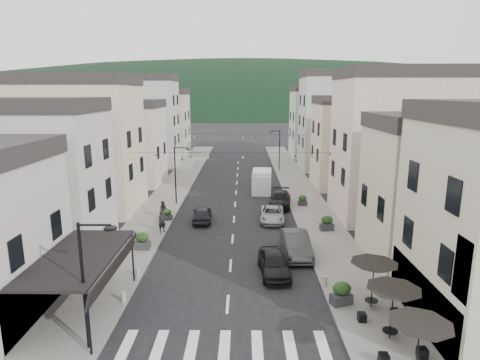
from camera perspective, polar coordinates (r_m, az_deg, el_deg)
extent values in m
cube|color=slate|center=(48.06, -9.53, -1.39)|extent=(4.00, 76.00, 0.12)
cube|color=slate|center=(47.79, 8.48, -1.43)|extent=(4.00, 76.00, 0.12)
ellipsoid|color=black|center=(314.17, 0.34, 10.30)|extent=(640.00, 360.00, 70.00)
cube|color=black|center=(22.26, -21.92, -10.04)|extent=(3.60, 7.50, 0.15)
cube|color=black|center=(21.85, -17.36, -11.55)|extent=(0.34, 7.50, 0.99)
cylinder|color=black|center=(19.45, -20.70, -18.58)|extent=(0.10, 0.10, 3.20)
cylinder|color=black|center=(25.37, -15.01, -10.67)|extent=(0.10, 0.10, 3.20)
cube|color=#BCB6AD|center=(32.52, -27.68, -0.32)|extent=(10.00, 7.00, 10.00)
cube|color=#262323|center=(31.91, -28.68, 9.36)|extent=(10.20, 7.14, 1.00)
cube|color=#BEA98E|center=(41.30, -21.39, 4.08)|extent=(10.00, 8.00, 12.00)
cube|color=#262323|center=(40.96, -22.12, 13.10)|extent=(10.20, 8.16, 1.00)
cube|color=#C6AFA1|center=(52.68, -16.51, 4.66)|extent=(10.00, 8.00, 9.50)
cube|color=#262323|center=(52.29, -16.86, 10.37)|extent=(10.20, 8.16, 1.00)
cube|color=#AAAAA5|center=(64.02, -13.51, 7.69)|extent=(10.00, 7.00, 13.00)
cube|color=#262323|center=(63.87, -13.83, 13.95)|extent=(10.20, 7.14, 1.00)
cube|color=#B4A98F|center=(75.77, -11.30, 7.70)|extent=(10.00, 9.00, 11.00)
cube|color=#262323|center=(75.54, -11.50, 12.24)|extent=(10.20, 9.18, 1.00)
cube|color=#B4A98F|center=(30.12, 27.45, -2.19)|extent=(10.00, 7.00, 9.00)
cube|color=#262323|center=(29.39, 28.42, 7.29)|extent=(10.20, 7.14, 1.00)
cube|color=#C6AFA1|center=(38.80, 21.14, 3.99)|extent=(10.00, 8.00, 12.50)
cube|color=#262323|center=(38.50, 21.94, 13.96)|extent=(10.20, 8.16, 1.00)
cube|color=#BEA98E|center=(50.27, 16.30, 4.62)|extent=(10.00, 7.00, 10.00)
cube|color=#262323|center=(49.88, 16.68, 10.89)|extent=(10.20, 7.14, 1.00)
cube|color=#AAAAA5|center=(61.67, 13.40, 7.76)|extent=(10.00, 8.00, 13.50)
cube|color=#262323|center=(61.56, 13.75, 14.50)|extent=(10.20, 8.16, 1.00)
cube|color=#BCB6AD|center=(73.46, 11.30, 7.76)|extent=(10.00, 9.00, 11.50)
cube|color=#262323|center=(73.25, 11.51, 12.64)|extent=(10.20, 9.18, 1.00)
cylinder|color=black|center=(18.53, 23.89, -21.74)|extent=(0.06, 0.06, 2.30)
cone|color=black|center=(17.96, 24.21, -18.81)|extent=(2.50, 2.50, 0.55)
cylinder|color=black|center=(20.72, 20.74, -17.60)|extent=(0.06, 0.06, 2.30)
cone|color=black|center=(20.21, 20.98, -14.88)|extent=(2.50, 2.50, 0.55)
cylinder|color=black|center=(21.12, 20.57, -19.44)|extent=(0.70, 0.70, 0.04)
cylinder|color=black|center=(23.05, 18.31, -14.23)|extent=(0.06, 0.06, 2.30)
cone|color=black|center=(22.59, 18.50, -11.73)|extent=(2.50, 2.50, 0.55)
cylinder|color=black|center=(23.40, 18.18, -15.94)|extent=(0.70, 0.70, 0.04)
cylinder|color=black|center=(19.31, -21.34, -14.16)|extent=(0.14, 0.14, 6.00)
cylinder|color=black|center=(17.99, -19.98, -6.03)|extent=(1.40, 0.10, 0.10)
cylinder|color=black|center=(17.82, -17.97, -6.57)|extent=(0.56, 0.56, 0.08)
cylinder|color=black|center=(41.41, -9.18, 0.58)|extent=(0.14, 0.14, 6.00)
cylinder|color=black|center=(40.81, -8.35, 4.57)|extent=(1.40, 0.10, 0.10)
cylinder|color=black|center=(40.74, -7.43, 4.37)|extent=(0.56, 0.56, 0.08)
cylinder|color=black|center=(58.80, 5.62, 4.15)|extent=(0.14, 0.14, 6.00)
cylinder|color=black|center=(58.40, 5.00, 6.97)|extent=(1.40, 0.10, 0.10)
cylinder|color=black|center=(58.36, 4.35, 6.83)|extent=(0.56, 0.56, 0.08)
cylinder|color=gray|center=(23.68, -16.24, -15.64)|extent=(0.26, 0.26, 0.60)
cylinder|color=gray|center=(26.26, -14.35, -12.63)|extent=(0.26, 0.26, 0.60)
cylinder|color=gray|center=(25.01, 11.98, -13.83)|extent=(0.26, 0.26, 0.60)
cylinder|color=black|center=(36.37, -0.85, 3.91)|extent=(19.00, 0.02, 0.02)
cone|color=beige|center=(37.62, -14.26, 3.53)|extent=(0.28, 0.28, 0.24)
cone|color=navy|center=(37.26, -11.89, 3.42)|extent=(0.28, 0.28, 0.24)
cone|color=beige|center=(36.97, -9.49, 3.33)|extent=(0.28, 0.28, 0.24)
cone|color=navy|center=(36.74, -7.05, 3.25)|extent=(0.28, 0.28, 0.24)
cone|color=beige|center=(36.57, -4.58, 3.19)|extent=(0.28, 0.28, 0.24)
cone|color=navy|center=(36.47, -2.10, 3.15)|extent=(0.28, 0.28, 0.24)
cone|color=beige|center=(36.43, 0.40, 3.15)|extent=(0.28, 0.28, 0.24)
cone|color=navy|center=(36.46, 2.89, 3.18)|extent=(0.28, 0.28, 0.24)
cone|color=beige|center=(36.56, 5.37, 3.24)|extent=(0.28, 0.28, 0.24)
cone|color=navy|center=(36.71, 7.84, 3.32)|extent=(0.28, 0.28, 0.24)
cone|color=beige|center=(36.94, 10.29, 3.41)|extent=(0.28, 0.28, 0.24)
cone|color=navy|center=(37.23, 12.70, 3.52)|extent=(0.28, 0.28, 0.24)
cylinder|color=black|center=(52.24, -0.45, 6.49)|extent=(19.00, 0.02, 0.02)
cone|color=beige|center=(53.12, -9.94, 6.21)|extent=(0.28, 0.28, 0.24)
cone|color=navy|center=(52.87, -8.23, 6.14)|extent=(0.28, 0.28, 0.24)
cone|color=beige|center=(52.66, -6.52, 6.07)|extent=(0.28, 0.28, 0.24)
cone|color=navy|center=(52.50, -4.79, 6.02)|extent=(0.28, 0.28, 0.24)
cone|color=beige|center=(52.39, -3.06, 5.98)|extent=(0.28, 0.28, 0.24)
cone|color=navy|center=(52.32, -1.32, 5.96)|extent=(0.28, 0.28, 0.24)
cone|color=beige|center=(52.29, 0.43, 5.96)|extent=(0.28, 0.28, 0.24)
cone|color=navy|center=(52.31, 2.17, 5.98)|extent=(0.28, 0.28, 0.24)
cone|color=beige|center=(52.37, 3.91, 6.02)|extent=(0.28, 0.28, 0.24)
cone|color=navy|center=(52.49, 5.65, 6.07)|extent=(0.28, 0.28, 0.24)
cone|color=beige|center=(52.64, 7.38, 6.14)|extent=(0.28, 0.28, 0.24)
cone|color=navy|center=(52.85, 9.09, 6.20)|extent=(0.28, 0.28, 0.24)
imported|color=black|center=(26.04, 4.85, -11.70)|extent=(2.10, 4.52, 1.50)
imported|color=#333336|center=(29.07, 7.97, -8.99)|extent=(1.93, 5.03, 1.64)
imported|color=#9CA0A5|center=(36.24, 4.60, -4.86)|extent=(2.38, 4.72, 1.28)
imported|color=black|center=(40.89, 5.74, -2.74)|extent=(2.68, 5.27, 1.47)
imported|color=black|center=(36.16, -5.42, -4.82)|extent=(1.89, 4.19, 1.40)
cube|color=silver|center=(47.02, 3.14, -0.20)|extent=(2.53, 5.56, 2.26)
cube|color=silver|center=(46.11, 3.13, 1.05)|extent=(2.35, 3.75, 0.56)
cylinder|color=black|center=(45.24, 1.91, -1.65)|extent=(0.34, 0.81, 0.79)
cylinder|color=black|center=(45.20, 4.20, -1.69)|extent=(0.34, 0.81, 0.79)
cylinder|color=black|center=(49.19, 2.15, -0.51)|extent=(0.34, 0.81, 0.79)
cylinder|color=black|center=(49.15, 4.25, -0.54)|extent=(0.34, 0.81, 0.79)
imported|color=black|center=(33.52, -11.03, -5.82)|extent=(0.78, 0.72, 1.79)
imported|color=black|center=(37.07, -10.84, -4.18)|extent=(0.89, 0.76, 1.61)
cube|color=#313133|center=(30.54, -13.71, -9.00)|extent=(1.14, 0.63, 0.57)
ellipsoid|color=black|center=(30.32, -13.77, -7.91)|extent=(1.00, 0.63, 0.73)
cube|color=#2B2B2D|center=(36.79, -10.30, -5.24)|extent=(1.02, 0.77, 0.45)
ellipsoid|color=black|center=(36.65, -10.33, -4.50)|extent=(0.80, 0.51, 0.58)
cube|color=#2D2D30|center=(23.27, 14.19, -16.09)|extent=(1.28, 0.97, 0.57)
ellipsoid|color=black|center=(22.98, 14.28, -14.71)|extent=(1.00, 0.64, 0.73)
cube|color=#2D2E30|center=(34.31, 12.23, -6.53)|extent=(1.18, 0.74, 0.56)
ellipsoid|color=black|center=(34.12, 12.28, -5.55)|extent=(0.99, 0.63, 0.72)
cube|color=#28282A|center=(41.19, 8.87, -3.26)|extent=(0.98, 0.56, 0.48)
ellipsoid|color=black|center=(41.05, 8.90, -2.55)|extent=(0.84, 0.54, 0.61)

